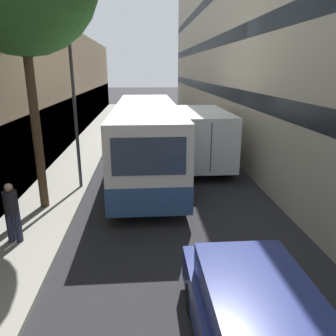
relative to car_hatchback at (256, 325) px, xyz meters
The scene contains 10 objects.
ground_plane 10.51m from the car_hatchback, 94.44° to the left, with size 150.00×150.00×0.00m, color #232326.
sidewalk_left 11.65m from the car_hatchback, 116.04° to the left, with size 2.25×60.00×0.15m.
building_left_shopfront 13.01m from the car_hatchback, 125.04° to the left, with size 2.40×60.00×7.24m.
building_right_apartment 12.68m from the car_hatchback, 68.50° to the left, with size 2.40×60.00×13.33m.
car_hatchback is the anchor object (origin of this frame).
bus 10.46m from the car_hatchback, 98.69° to the left, with size 2.61×11.06×3.16m.
box_truck 12.16m from the car_hatchback, 85.33° to the left, with size 2.45×7.30×2.75m.
panel_van 21.91m from the car_hatchback, 97.06° to the left, with size 1.82×4.30×1.95m.
pedestrian 6.64m from the car_hatchback, 141.72° to the left, with size 0.39×0.37×1.65m.
street_lamp 10.20m from the car_hatchback, 116.76° to the left, with size 0.36×0.80×6.56m.
Camera 1 is at (-0.89, 0.47, 4.61)m, focal length 35.00 mm.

